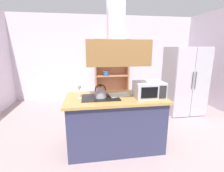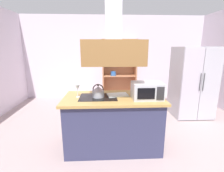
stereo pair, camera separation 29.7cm
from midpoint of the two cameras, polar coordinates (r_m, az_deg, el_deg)
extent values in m
plane|color=gray|center=(3.09, 7.10, -19.82)|extent=(7.80, 7.80, 0.00)
cube|color=silver|center=(5.58, 2.19, 9.83)|extent=(6.00, 0.12, 2.70)
cube|color=#313454|center=(2.84, 3.44, -12.97)|extent=(1.53, 0.74, 0.86)
cube|color=#AE8745|center=(2.67, 3.57, -4.27)|extent=(1.61, 0.82, 0.04)
cube|color=black|center=(2.65, -1.63, -3.91)|extent=(0.60, 0.45, 0.00)
cube|color=olive|center=(2.55, 3.81, 11.58)|extent=(0.90, 0.70, 0.36)
cube|color=#BBB7C4|center=(2.61, 4.05, 25.68)|extent=(0.24, 0.24, 0.91)
cube|color=#B0B1B8|center=(4.55, 27.92, 1.19)|extent=(0.90, 0.72, 1.71)
cube|color=#BCB6C3|center=(4.12, 27.83, 0.08)|extent=(0.44, 0.03, 1.67)
cube|color=#B6B6BF|center=(4.36, 32.92, 0.14)|extent=(0.44, 0.03, 1.67)
cylinder|color=#4C4C51|center=(4.17, 30.35, 1.15)|extent=(0.02, 0.02, 0.40)
cylinder|color=#4C4C51|center=(4.22, 31.26, 1.15)|extent=(0.02, 0.02, 0.40)
cube|color=#B1744F|center=(5.34, -1.57, 5.61)|extent=(0.04, 0.40, 1.94)
cube|color=#B1744F|center=(5.47, 9.74, 5.60)|extent=(0.04, 0.40, 1.94)
cube|color=#B1744F|center=(5.33, 4.33, 15.88)|extent=(1.11, 0.40, 0.03)
cube|color=#B1744F|center=(5.58, 3.99, -3.91)|extent=(1.11, 0.40, 0.08)
cube|color=#B1744F|center=(5.56, 3.92, 5.89)|extent=(1.11, 0.02, 1.94)
cube|color=#B1744F|center=(5.40, 4.12, 3.59)|extent=(1.03, 0.36, 0.02)
cube|color=#B1744F|center=(5.34, 4.21, 8.73)|extent=(1.03, 0.36, 0.02)
cylinder|color=#3964A1|center=(5.33, 2.06, 3.88)|extent=(0.18, 0.18, 0.05)
cylinder|color=#2F61A8|center=(5.32, 2.06, 4.36)|extent=(0.17, 0.17, 0.05)
cylinder|color=#2B60A6|center=(5.31, 2.06, 4.84)|extent=(0.16, 0.16, 0.05)
cylinder|color=silver|center=(5.32, 5.71, 9.46)|extent=(0.01, 0.01, 0.12)
cone|color=silver|center=(5.31, 5.74, 10.54)|extent=(0.07, 0.07, 0.08)
cylinder|color=silver|center=(5.35, 7.62, 9.43)|extent=(0.01, 0.01, 0.12)
cone|color=silver|center=(5.34, 7.65, 10.50)|extent=(0.07, 0.07, 0.08)
cylinder|color=#AFB1BD|center=(2.63, -1.63, -2.78)|extent=(0.19, 0.19, 0.11)
cone|color=#B9B3C3|center=(2.61, -1.65, -0.96)|extent=(0.18, 0.18, 0.07)
sphere|color=black|center=(2.60, -1.65, 0.08)|extent=(0.03, 0.03, 0.03)
torus|color=black|center=(2.61, -1.64, -1.26)|extent=(0.18, 0.02, 0.18)
cube|color=white|center=(2.75, 5.10, -3.15)|extent=(0.37, 0.29, 0.02)
cube|color=#B7BABF|center=(2.63, 15.30, -1.59)|extent=(0.46, 0.34, 0.26)
cube|color=black|center=(2.45, 15.31, -2.65)|extent=(0.26, 0.01, 0.17)
cube|color=#262628|center=(2.53, 19.88, -2.52)|extent=(0.11, 0.01, 0.20)
cylinder|color=silver|center=(2.68, -8.76, -3.82)|extent=(0.06, 0.06, 0.01)
cylinder|color=silver|center=(2.66, -8.80, -2.63)|extent=(0.01, 0.01, 0.11)
cone|color=silver|center=(2.64, -8.88, -0.54)|extent=(0.08, 0.08, 0.09)
camera|label=1|loc=(0.15, -87.14, 0.67)|focal=26.14mm
camera|label=2|loc=(0.15, 92.86, -0.67)|focal=26.14mm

